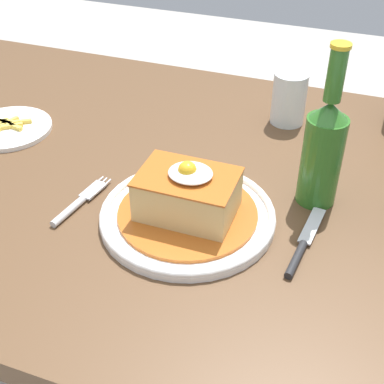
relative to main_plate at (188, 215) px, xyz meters
The scene contains 8 objects.
dining_table 0.16m from the main_plate, 112.42° to the left, with size 1.45×0.86×0.77m.
main_plate is the anchor object (origin of this frame).
sandwich_meal 0.04m from the main_plate, ahead, with size 0.22×0.22×0.10m.
fork 0.18m from the main_plate, 169.85° to the right, with size 0.04×0.14×0.01m.
knife 0.18m from the main_plate, ahead, with size 0.03×0.17×0.01m.
beer_bottle_green 0.23m from the main_plate, 34.31° to the left, with size 0.06×0.06×0.27m.
drinking_glass 0.37m from the main_plate, 77.56° to the left, with size 0.07×0.07×0.10m.
side_plate_fries 0.45m from the main_plate, 162.41° to the left, with size 0.17×0.17×0.02m.
Camera 1 is at (0.27, -0.71, 1.31)m, focal length 50.07 mm.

